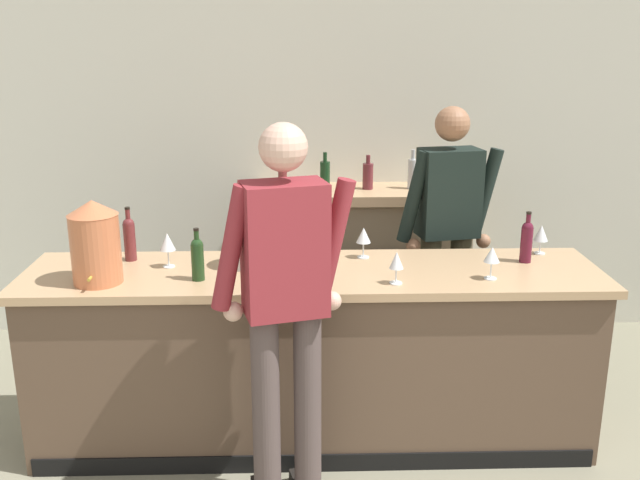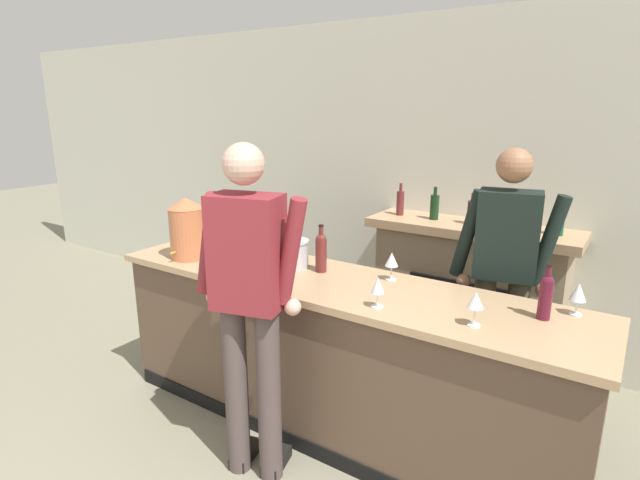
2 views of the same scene
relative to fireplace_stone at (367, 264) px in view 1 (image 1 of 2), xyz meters
The scene contains 16 objects.
wall_back_panel 0.88m from the fireplace_stone, 138.15° to the left, with size 12.00×0.07×2.75m.
bar_counter 1.42m from the fireplace_stone, 107.22° to the right, with size 3.07×0.73×1.00m.
fireplace_stone is the anchor object (origin of this frame).
person_customer 2.09m from the fireplace_stone, 105.91° to the right, with size 0.64×0.37×1.87m.
person_bartender 0.93m from the fireplace_stone, 59.46° to the right, with size 0.65×0.36×1.80m.
copper_dispenser 2.23m from the fireplace_stone, 135.00° to the right, with size 0.25×0.29×0.43m.
ice_bucket_steel 1.58m from the fireplace_stone, 121.59° to the right, with size 0.21×0.21×0.18m.
wine_bottle_chardonnay_pale 1.88m from the fireplace_stone, 124.20° to the right, with size 0.07×0.07×0.27m.
wine_bottle_cabernet_heavy 1.49m from the fireplace_stone, 114.90° to the right, with size 0.07×0.07×0.31m.
wine_bottle_burgundy_dark 1.91m from the fireplace_stone, 141.16° to the right, with size 0.07×0.07×0.30m.
wine_bottle_merlot_tall 1.55m from the fireplace_stone, 59.02° to the right, with size 0.06×0.06×0.28m.
wine_glass_front_left 1.28m from the fireplace_stone, 96.78° to the right, with size 0.08×0.08×0.17m.
wine_glass_mid_counter 1.84m from the fireplace_stone, 133.15° to the right, with size 0.08×0.08×0.19m.
wine_glass_near_bucket 1.51m from the fireplace_stone, 51.50° to the right, with size 0.08×0.08×0.17m.
wine_glass_by_dispenser 1.68m from the fireplace_stone, 72.28° to the right, with size 0.08×0.08×0.17m.
wine_glass_front_right 1.66m from the fireplace_stone, 90.32° to the right, with size 0.07×0.07×0.17m.
Camera 1 is at (-0.20, -1.05, 2.23)m, focal length 40.00 mm.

